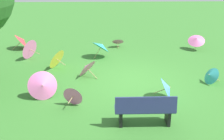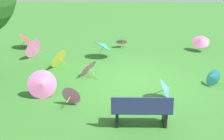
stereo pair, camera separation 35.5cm
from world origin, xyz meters
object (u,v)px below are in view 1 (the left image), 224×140
Objects in this scene: parasol_red_0 at (23,41)px; parasol_blue_0 at (168,88)px; parasol_pink_4 at (43,86)px; parasol_pink_2 at (74,95)px; parasol_pink_0 at (86,67)px; parasol_pink_5 at (196,40)px; parasol_teal_0 at (102,46)px; parasol_yellow_1 at (56,58)px; parasol_teal_1 at (210,75)px; parasol_pink_6 at (28,49)px; parasol_pink_1 at (118,41)px; park_bench at (145,110)px.

parasol_blue_0 is at bearing 137.87° from parasol_red_0.
parasol_pink_4 is 3.96m from parasol_blue_0.
parasol_pink_4 is at bearing -22.57° from parasol_pink_2.
parasol_pink_0 is 2.16m from parasol_pink_4.
parasol_pink_5 reaches higher than parasol_pink_0.
parasol_pink_2 is at bearing 79.43° from parasol_teal_0.
parasol_teal_0 is 2.26m from parasol_yellow_1.
parasol_yellow_1 is at bearing -35.32° from parasol_pink_0.
parasol_teal_1 is (-4.46, 0.74, -0.07)m from parasol_pink_0.
parasol_pink_6 reaches higher than parasol_pink_2.
parasol_pink_6 is (-0.65, 1.47, 0.04)m from parasol_red_0.
parasol_pink_6 is at bearing -36.49° from parasol_blue_0.
parasol_pink_4 reaches higher than parasol_yellow_1.
parasol_red_0 is at bearing -52.40° from parasol_yellow_1.
parasol_teal_1 is at bearing 150.99° from parasol_red_0.
parasol_pink_2 is at bearing 74.58° from parasol_pink_1.
parasol_pink_0 is at bearing 144.68° from parasol_yellow_1.
parasol_teal_1 is 3.95m from parasol_pink_5.
parasol_pink_4 is 4.11m from parasol_pink_6.
parasol_pink_5 is (-0.69, -3.89, 0.22)m from parasol_teal_1.
parasol_pink_5 is at bearing -100.13° from parasol_teal_1.
parasol_pink_0 is (1.76, -3.35, -0.09)m from park_bench.
parasol_pink_5 is at bearing -168.47° from parasol_teal_0.
parasol_pink_1 is 0.58× the size of parasol_pink_6.
parasol_pink_4 reaches higher than parasol_pink_0.
parasol_teal_1 is 0.71× the size of parasol_pink_5.
park_bench is at bearing 152.05° from parasol_pink_4.
parasol_red_0 reaches higher than parasol_blue_0.
parasol_pink_4 is (1.83, 3.94, -0.09)m from parasol_teal_0.
parasol_teal_1 is at bearing 158.25° from parasol_pink_6.
parasol_red_0 is at bearing 1.68° from parasol_pink_1.
parasol_pink_0 is at bearing 31.39° from parasol_pink_5.
parasol_pink_2 is 4.45m from parasol_teal_0.
park_bench is at bearing 102.16° from parasol_teal_0.
parasol_pink_1 is 0.56× the size of parasol_pink_4.
parasol_pink_0 is 3.97m from parasol_pink_1.
parasol_yellow_1 is 6.82m from parasol_pink_5.
park_bench is 1.60× the size of parasol_yellow_1.
parasol_red_0 is (3.91, -1.38, -0.12)m from parasol_teal_0.
parasol_pink_0 reaches higher than parasol_pink_2.
parasol_pink_5 reaches higher than parasol_pink_2.
parasol_yellow_1 is (1.30, -0.92, 0.05)m from parasol_pink_0.
park_bench is 2.07× the size of parasol_blue_0.
parasol_pink_5 is at bearing 171.22° from parasol_pink_1.
parasol_pink_0 is 1.34× the size of parasol_teal_1.
parasol_yellow_1 is at bearing 139.65° from parasol_pink_6.
park_bench is 2.40× the size of parasol_pink_2.
parasol_pink_2 reaches higher than parasol_pink_1.
parasol_pink_2 reaches higher than parasol_teal_1.
parasol_pink_6 is (7.86, 1.03, -0.07)m from parasol_pink_5.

